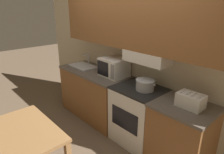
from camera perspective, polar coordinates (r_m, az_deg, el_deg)
name	(u,v)px	position (r m, az deg, el deg)	size (l,w,h in m)	color
ground_plane	(133,123)	(3.74, 5.97, -13.01)	(16.00, 16.00, 0.00)	brown
wall_back	(134,40)	(3.13, 6.25, 10.46)	(5.24, 0.38, 2.55)	beige
lower_counter_main	(95,93)	(3.80, -5.02, -4.67)	(1.43, 0.64, 0.90)	brown
lower_counter_right_stub	(181,137)	(2.79, 19.08, -15.93)	(0.71, 0.64, 0.90)	brown
stove_range	(138,115)	(3.11, 7.46, -10.77)	(0.71, 0.61, 0.90)	white
cooking_pot	(145,84)	(2.83, 9.43, -2.12)	(0.35, 0.27, 0.15)	#B7BABF
microwave	(114,67)	(3.32, 0.52, 2.82)	(0.44, 0.37, 0.30)	white
toaster	(191,100)	(2.51, 21.54, -6.25)	(0.31, 0.21, 0.17)	white
sink_basin	(83,66)	(3.90, -8.33, 3.16)	(0.55, 0.36, 0.23)	#B7BABF
dining_table	(18,142)	(2.45, -25.30, -16.49)	(0.96, 0.76, 0.78)	#9E7042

